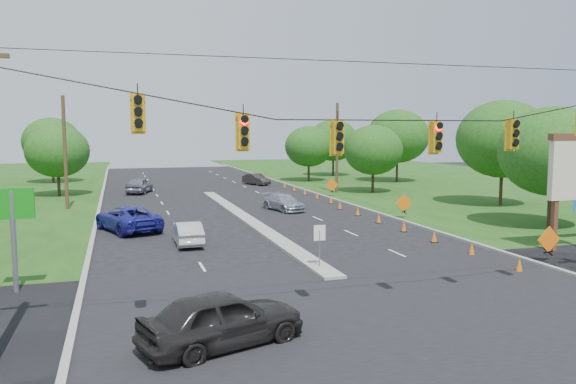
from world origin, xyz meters
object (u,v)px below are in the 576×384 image
object	(u,v)px
white_sedan	(188,233)
pylon_sign	(576,174)
blue_pickup	(128,218)
black_sedan	(222,319)

from	to	relation	value
white_sedan	pylon_sign	bearing A→B (deg)	159.31
pylon_sign	white_sedan	distance (m)	20.91
white_sedan	blue_pickup	distance (m)	6.20
black_sedan	blue_pickup	xyz separation A→B (m)	(-2.26, 20.54, -0.04)
blue_pickup	white_sedan	bearing A→B (deg)	99.40
black_sedan	blue_pickup	distance (m)	20.66
black_sedan	white_sedan	bearing A→B (deg)	-21.35
pylon_sign	black_sedan	distance (m)	21.86
black_sedan	blue_pickup	world-z (taller)	black_sedan
white_sedan	blue_pickup	bearing A→B (deg)	-60.21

